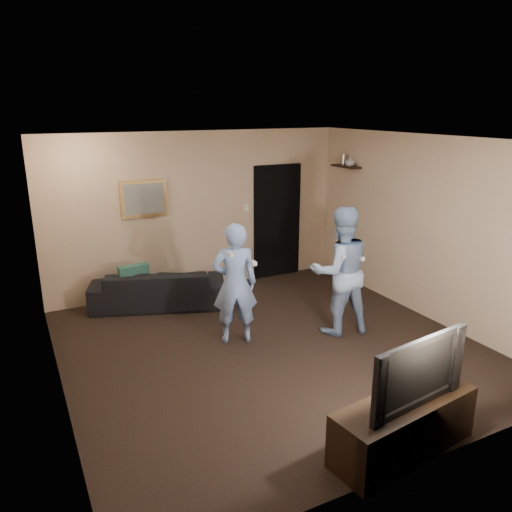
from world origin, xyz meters
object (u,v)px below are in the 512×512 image
wii_player_left (235,284)px  wii_player_right (340,271)px  television (409,368)px  tv_console (404,426)px  sofa (158,287)px

wii_player_left → wii_player_right: size_ratio=0.91×
television → wii_player_right: wii_player_right is taller
wii_player_right → wii_player_left: bearing=165.1°
tv_console → television: 0.57m
sofa → wii_player_left: wii_player_left is taller
wii_player_left → television: bearing=-80.9°
tv_console → wii_player_left: 2.76m
sofa → tv_console: 4.41m
sofa → television: 4.44m
tv_console → wii_player_left: wii_player_left is taller
wii_player_left → tv_console: bearing=-80.9°
sofa → wii_player_left: 1.79m
wii_player_left → wii_player_right: wii_player_right is taller
wii_player_left → sofa: bearing=108.9°
sofa → wii_player_left: (0.56, -1.63, 0.50)m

